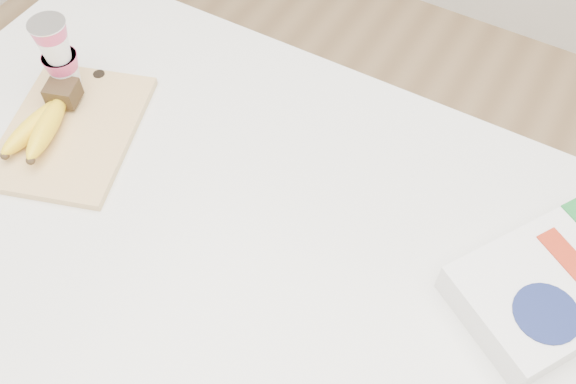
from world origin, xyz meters
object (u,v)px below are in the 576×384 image
(yogurt_stack, at_px, (58,54))
(cereal_box, at_px, (552,287))
(bananas, at_px, (45,120))
(cutting_board, at_px, (72,131))

(yogurt_stack, bearing_deg, cereal_box, 1.93)
(bananas, bearing_deg, yogurt_stack, 109.23)
(cutting_board, xyz_separation_m, bananas, (-0.03, -0.02, 0.03))
(bananas, distance_m, cereal_box, 0.79)
(cutting_board, bearing_deg, yogurt_stack, 112.44)
(cutting_board, relative_size, bananas, 1.54)
(bananas, bearing_deg, cereal_box, 8.39)
(cereal_box, bearing_deg, bananas, -139.85)
(yogurt_stack, distance_m, cereal_box, 0.82)
(bananas, xyz_separation_m, cereal_box, (0.78, 0.12, -0.01))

